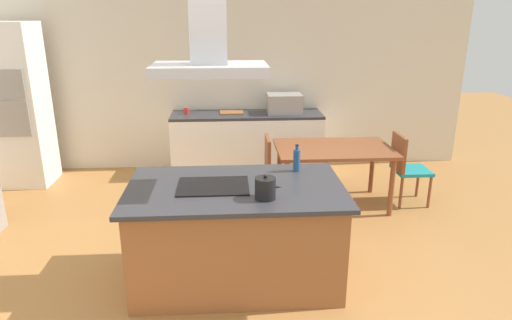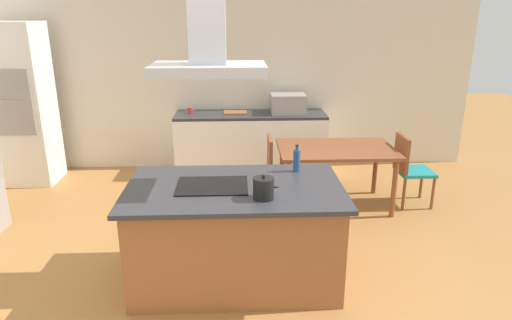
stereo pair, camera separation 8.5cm
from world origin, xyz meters
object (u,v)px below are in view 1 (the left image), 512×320
Objects in this scene: coffee_mug_red at (186,111)px; chair_at_left_end at (259,168)px; cooktop at (213,186)px; cutting_board at (232,112)px; chair_at_right_end at (406,165)px; wall_oven_stack at (17,106)px; tea_kettle at (265,188)px; range_hood at (209,41)px; olive_oil_bottle at (297,160)px; countertop_microwave at (284,104)px; dining_table at (334,154)px.

coffee_mug_red is 0.10× the size of chair_at_left_end.
chair_at_left_end is at bearing 72.34° from cooktop.
cutting_board is 0.38× the size of chair_at_right_end.
cutting_board is 2.93m from wall_oven_stack.
range_hood is at bearing 146.39° from tea_kettle.
olive_oil_bottle is (0.77, 0.35, 0.10)m from cooktop.
cutting_board is 0.15× the size of wall_oven_stack.
olive_oil_bottle reaches higher than cooktop.
olive_oil_bottle is at bearing -94.61° from countertop_microwave.
tea_kettle is at bearing -92.58° from chair_at_left_end.
tea_kettle reaches higher than cooktop.
cutting_board reaches higher than dining_table.
coffee_mug_red is 3.18m from range_hood.
tea_kettle is at bearing -33.61° from range_hood.
dining_table is at bearing 0.00° from chair_at_left_end.
coffee_mug_red is at bearing 125.77° from chair_at_left_end.
wall_oven_stack is at bearing 161.76° from chair_at_left_end.
chair_at_left_end is at bearing -18.24° from wall_oven_stack.
coffee_mug_red is at bearing 98.94° from range_hood.
tea_kettle reaches higher than chair_at_right_end.
cutting_board is (0.66, 0.00, -0.04)m from coffee_mug_red.
wall_oven_stack is 2.44× the size of range_hood.
cooktop is 0.27× the size of wall_oven_stack.
wall_oven_stack is (-3.68, -0.23, 0.06)m from countertop_microwave.
countertop_microwave is at bearing 71.39° from range_hood.
chair_at_right_end is at bearing 0.00° from chair_at_left_end.
cooktop is at bearing -81.06° from coffee_mug_red.
cutting_board reaches higher than cooktop.
tea_kettle is 0.24× the size of range_hood.
olive_oil_bottle is at bearing 24.65° from range_hood.
coffee_mug_red is 0.66m from cutting_board.
cutting_board is at bearing 102.84° from chair_at_left_end.
countertop_microwave reaches higher than dining_table.
chair_at_right_end is (2.14, -1.34, -0.40)m from cutting_board.
cooktop reaches higher than chair_at_left_end.
cutting_board is (-0.57, 2.58, -0.10)m from olive_oil_bottle.
tea_kettle reaches higher than cutting_board.
countertop_microwave is 1.47m from chair_at_left_end.
tea_kettle reaches higher than dining_table.
cutting_board reaches higher than chair_at_right_end.
olive_oil_bottle reaches higher than dining_table.
countertop_microwave is at bearing -3.71° from cutting_board.
dining_table is at bearing -14.39° from wall_oven_stack.
wall_oven_stack is (-2.91, -0.28, 0.19)m from cutting_board.
olive_oil_bottle is 1.38m from range_hood.
olive_oil_bottle reaches higher than chair_at_left_end.
cooktop is 1.71m from chair_at_left_end.
olive_oil_bottle is at bearing 61.35° from tea_kettle.
dining_table is (1.22, -1.34, -0.24)m from cutting_board.
cooktop is 1.76× the size of cutting_board.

